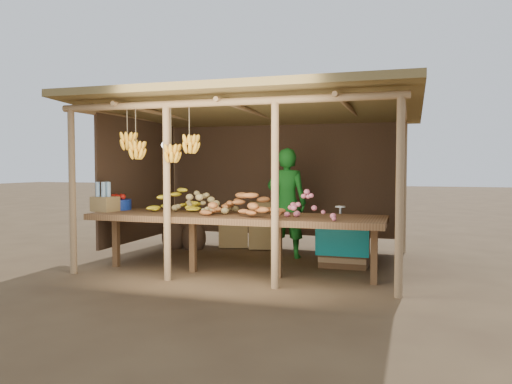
% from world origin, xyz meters
% --- Properties ---
extents(ground, '(60.00, 60.00, 0.00)m').
position_xyz_m(ground, '(0.00, 0.00, 0.00)').
color(ground, brown).
rests_on(ground, ground).
extents(stall_structure, '(4.70, 3.50, 2.43)m').
position_xyz_m(stall_structure, '(-0.06, 0.08, 1.93)').
color(stall_structure, '#A37D54').
rests_on(stall_structure, ground).
extents(counter, '(3.90, 1.05, 0.80)m').
position_xyz_m(counter, '(0.00, -0.95, 0.74)').
color(counter, brown).
rests_on(counter, ground).
extents(potato_heap, '(0.90, 0.59, 0.36)m').
position_xyz_m(potato_heap, '(-0.52, -0.86, 0.98)').
color(potato_heap, '#9E8A51').
rests_on(potato_heap, counter).
extents(sweet_potato_heap, '(1.18, 0.93, 0.36)m').
position_xyz_m(sweet_potato_heap, '(0.17, -0.99, 0.98)').
color(sweet_potato_heap, '#B6672F').
rests_on(sweet_potato_heap, counter).
extents(onion_heap, '(0.79, 0.56, 0.35)m').
position_xyz_m(onion_heap, '(1.04, -1.21, 0.98)').
color(onion_heap, '#C15E6D').
rests_on(onion_heap, counter).
extents(banana_pile, '(0.62, 0.38, 0.35)m').
position_xyz_m(banana_pile, '(-0.95, -0.73, 0.97)').
color(banana_pile, yellow).
rests_on(banana_pile, counter).
extents(tomato_basin, '(0.43, 0.43, 0.23)m').
position_xyz_m(tomato_basin, '(-1.90, -0.78, 0.89)').
color(tomato_basin, navy).
rests_on(tomato_basin, counter).
extents(bottle_box, '(0.38, 0.33, 0.42)m').
position_xyz_m(bottle_box, '(-1.90, -1.06, 0.96)').
color(bottle_box, olive).
rests_on(bottle_box, counter).
extents(vendor, '(0.64, 0.43, 1.72)m').
position_xyz_m(vendor, '(0.36, 0.47, 0.86)').
color(vendor, '#17681C').
rests_on(vendor, ground).
extents(tarp_crate, '(0.74, 0.64, 0.88)m').
position_xyz_m(tarp_crate, '(1.31, 0.08, 0.36)').
color(tarp_crate, brown).
rests_on(tarp_crate, ground).
extents(carton_stack, '(1.16, 0.54, 0.80)m').
position_xyz_m(carton_stack, '(-0.40, 1.13, 0.36)').
color(carton_stack, olive).
rests_on(carton_stack, ground).
extents(burlap_sacks, '(0.80, 0.42, 0.57)m').
position_xyz_m(burlap_sacks, '(-1.55, 0.74, 0.25)').
color(burlap_sacks, '#4A3422').
rests_on(burlap_sacks, ground).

